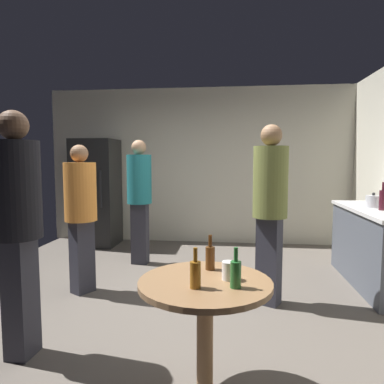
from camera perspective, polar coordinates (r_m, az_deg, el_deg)
name	(u,v)px	position (r m, az deg, el deg)	size (l,w,h in m)	color
ground_plane	(174,303)	(3.86, -2.92, -17.68)	(5.20, 5.20, 0.10)	#5B544C
wall_back	(198,166)	(6.16, 1.06, 4.28)	(5.32, 0.06, 2.70)	beige
refrigerator	(96,193)	(6.17, -15.34, -0.09)	(0.70, 0.68, 1.80)	black
kitchen_counter	(379,247)	(4.59, 28.24, -7.96)	(0.64, 1.65, 0.90)	#4C515B
kettle	(374,201)	(4.58, 27.51, -1.37)	(0.24, 0.17, 0.18)	#B2B2B7
wine_bottle_on_counter	(383,199)	(4.38, 28.69, -1.08)	(0.08, 0.08, 0.31)	#3F141E
foreground_table	(205,298)	(2.18, 2.14, -16.84)	(0.80, 0.80, 0.73)	olive
beer_bottle_amber	(195,273)	(2.00, 0.56, -13.15)	(0.06, 0.06, 0.23)	#8C5919
beer_bottle_brown	(210,257)	(2.32, 2.98, -10.54)	(0.06, 0.06, 0.23)	#593314
beer_bottle_green	(236,273)	(2.02, 7.14, -13.00)	(0.06, 0.06, 0.23)	#26662D
plastic_cup_white	(229,271)	(2.15, 5.98, -12.65)	(0.08, 0.08, 0.11)	white
person_in_teal_shirt	(139,192)	(4.90, -8.58, 0.04)	(0.36, 0.36, 1.73)	#2D2D38
person_in_black_shirt	(17,215)	(2.81, -26.63, -3.31)	(0.35, 0.35, 1.80)	#2D2D38
person_in_olive_shirt	(270,200)	(3.53, 12.62, -1.29)	(0.46, 0.46, 1.80)	#2D2D38
person_in_orange_shirt	(81,207)	(3.96, -17.70, -2.39)	(0.47, 0.47, 1.61)	#2D2D38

